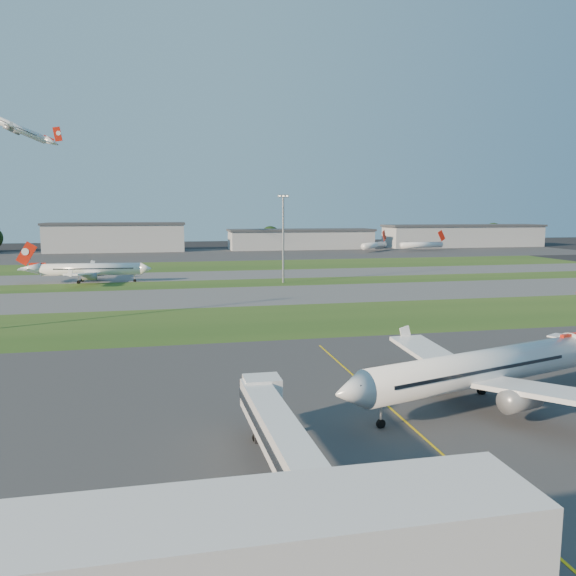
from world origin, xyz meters
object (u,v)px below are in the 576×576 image
object	(u,v)px
mini_jet_far	(422,245)
light_mast_centre	(283,233)
mini_jet_near	(374,245)
jet_bridge	(286,447)
airliner_parked	(481,369)
airliner_taxiing	(90,270)

from	to	relation	value
mini_jet_far	light_mast_centre	world-z (taller)	light_mast_centre
mini_jet_near	light_mast_centre	distance (m)	141.10
jet_bridge	light_mast_centre	distance (m)	126.17
mini_jet_near	light_mast_centre	xyz separation A→B (m)	(-73.54, -119.87, 11.53)
jet_bridge	mini_jet_far	xyz separation A→B (m)	(124.13, 240.43, -0.73)
jet_bridge	airliner_parked	xyz separation A→B (m)	(24.69, 15.22, 0.11)
jet_bridge	airliner_taxiing	bearing A→B (deg)	102.84
airliner_parked	light_mast_centre	size ratio (longest dim) A/B	1.42
mini_jet_near	light_mast_centre	size ratio (longest dim) A/B	0.83
airliner_parked	light_mast_centre	bearing A→B (deg)	73.36
airliner_parked	mini_jet_near	xyz separation A→B (m)	(73.66, 227.88, -0.83)
airliner_parked	jet_bridge	bearing A→B (deg)	-164.91
jet_bridge	mini_jet_far	world-z (taller)	mini_jet_far
light_mast_centre	airliner_parked	bearing A→B (deg)	-90.07
airliner_parked	light_mast_centre	distance (m)	108.54
airliner_taxiing	light_mast_centre	bearing A→B (deg)	171.51
jet_bridge	mini_jet_near	xyz separation A→B (m)	(98.34, 243.11, -0.73)
airliner_taxiing	mini_jet_far	size ratio (longest dim) A/B	1.25
airliner_parked	mini_jet_far	bearing A→B (deg)	49.60
airliner_taxiing	mini_jet_near	size ratio (longest dim) A/B	1.65
airliner_taxiing	airliner_parked	bearing A→B (deg)	119.04
mini_jet_near	light_mast_centre	world-z (taller)	light_mast_centre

